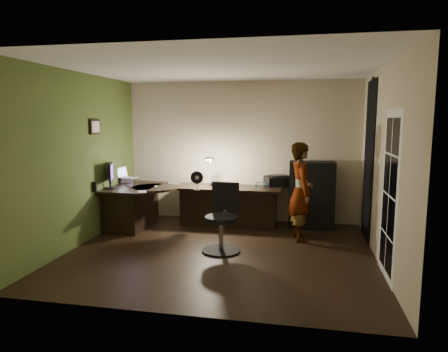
% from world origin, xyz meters
% --- Properties ---
extents(floor, '(4.50, 4.00, 0.01)m').
position_xyz_m(floor, '(0.00, 0.00, -0.01)').
color(floor, black).
rests_on(floor, ground).
extents(ceiling, '(4.50, 4.00, 0.01)m').
position_xyz_m(ceiling, '(0.00, 0.00, 2.71)').
color(ceiling, silver).
rests_on(ceiling, floor).
extents(wall_back, '(4.50, 0.01, 2.70)m').
position_xyz_m(wall_back, '(0.00, 2.00, 1.35)').
color(wall_back, '#BEAF8E').
rests_on(wall_back, floor).
extents(wall_front, '(4.50, 0.01, 2.70)m').
position_xyz_m(wall_front, '(0.00, -2.00, 1.35)').
color(wall_front, '#BEAF8E').
rests_on(wall_front, floor).
extents(wall_left, '(0.01, 4.00, 2.70)m').
position_xyz_m(wall_left, '(-2.25, 0.00, 1.35)').
color(wall_left, '#BEAF8E').
rests_on(wall_left, floor).
extents(wall_right, '(0.01, 4.00, 2.70)m').
position_xyz_m(wall_right, '(2.25, 0.00, 1.35)').
color(wall_right, '#BEAF8E').
rests_on(wall_right, floor).
extents(green_wall_overlay, '(0.00, 4.00, 2.70)m').
position_xyz_m(green_wall_overlay, '(-2.24, 0.00, 1.35)').
color(green_wall_overlay, '#465A24').
rests_on(green_wall_overlay, floor).
extents(arched_doorway, '(0.01, 0.90, 2.60)m').
position_xyz_m(arched_doorway, '(2.24, 1.15, 1.30)').
color(arched_doorway, black).
rests_on(arched_doorway, floor).
extents(french_door, '(0.02, 0.92, 2.10)m').
position_xyz_m(french_door, '(2.24, -0.55, 1.05)').
color(french_door, white).
rests_on(french_door, floor).
extents(framed_picture, '(0.04, 0.30, 0.25)m').
position_xyz_m(framed_picture, '(-2.22, 0.45, 1.85)').
color(framed_picture, black).
rests_on(framed_picture, wall_left).
extents(desk_left, '(0.86, 1.35, 0.77)m').
position_xyz_m(desk_left, '(-1.83, 1.04, 0.38)').
color(desk_left, black).
rests_on(desk_left, floor).
extents(desk_right, '(1.97, 0.69, 0.74)m').
position_xyz_m(desk_right, '(-0.16, 1.49, 0.37)').
color(desk_right, black).
rests_on(desk_right, floor).
extents(cabinet, '(0.81, 0.41, 1.22)m').
position_xyz_m(cabinet, '(1.36, 1.67, 0.61)').
color(cabinet, black).
rests_on(cabinet, floor).
extents(laptop_stand, '(0.27, 0.24, 0.09)m').
position_xyz_m(laptop_stand, '(-2.11, 1.38, 0.82)').
color(laptop_stand, silver).
rests_on(laptop_stand, desk_left).
extents(laptop, '(0.36, 0.34, 0.20)m').
position_xyz_m(laptop, '(-2.07, 1.38, 0.96)').
color(laptop, silver).
rests_on(laptop, laptop_stand).
extents(monitor, '(0.27, 0.48, 0.32)m').
position_xyz_m(monitor, '(-2.13, 0.74, 0.94)').
color(monitor, black).
rests_on(monitor, desk_left).
extents(mouse, '(0.09, 0.10, 0.03)m').
position_xyz_m(mouse, '(-1.37, 0.94, 0.79)').
color(mouse, silver).
rests_on(mouse, desk_left).
extents(phone, '(0.08, 0.13, 0.01)m').
position_xyz_m(phone, '(-1.74, 1.25, 0.78)').
color(phone, black).
rests_on(phone, desk_left).
extents(pen, '(0.09, 0.10, 0.01)m').
position_xyz_m(pen, '(-1.41, 1.06, 0.78)').
color(pen, black).
rests_on(pen, desk_left).
extents(speaker, '(0.07, 0.07, 0.17)m').
position_xyz_m(speaker, '(-2.19, 0.33, 0.86)').
color(speaker, black).
rests_on(speaker, desk_left).
extents(notepad, '(0.20, 0.23, 0.01)m').
position_xyz_m(notepad, '(-1.42, 0.47, 0.78)').
color(notepad, silver).
rests_on(notepad, desk_left).
extents(desk_fan, '(0.25, 0.19, 0.35)m').
position_xyz_m(desk_fan, '(-0.64, 1.05, 0.90)').
color(desk_fan, black).
rests_on(desk_fan, desk_right).
extents(headphones, '(0.21, 0.09, 0.10)m').
position_xyz_m(headphones, '(0.43, 1.64, 0.78)').
color(headphones, '#25669C').
rests_on(headphones, desk_right).
extents(printer, '(0.56, 0.51, 0.20)m').
position_xyz_m(printer, '(0.73, 1.80, 0.83)').
color(printer, black).
rests_on(printer, desk_right).
extents(desk_lamp, '(0.15, 0.27, 0.59)m').
position_xyz_m(desk_lamp, '(-0.48, 1.55, 1.02)').
color(desk_lamp, black).
rests_on(desk_lamp, desk_right).
extents(office_chair, '(0.62, 0.62, 1.03)m').
position_xyz_m(office_chair, '(0.01, 0.01, 0.51)').
color(office_chair, black).
rests_on(office_chair, floor).
extents(person, '(0.51, 0.65, 1.61)m').
position_xyz_m(person, '(1.16, 0.86, 0.81)').
color(person, '#D8A88C').
rests_on(person, floor).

